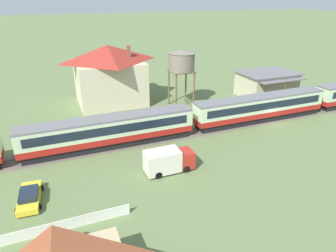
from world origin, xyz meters
TOP-DOWN VIEW (x-y plane):
  - ground_plane at (0.00, 0.00)m, footprint 600.00×600.00m
  - passenger_train at (-12.24, 1.79)m, footprint 90.61×2.87m
  - railway_track at (-7.73, 1.79)m, footprint 147.60×3.60m
  - station_building at (7.82, 11.54)m, footprint 10.45×8.72m
  - station_house_red_roof at (-20.26, 18.61)m, footprint 11.95×10.77m
  - water_tower at (-9.52, 12.20)m, footprint 4.50×4.50m
  - parked_car_yellow at (-33.29, -6.54)m, footprint 2.46×4.83m
  - delivery_truck_red at (-19.38, -6.42)m, footprint 5.37×2.17m

SIDE VIEW (x-z plane):
  - ground_plane at x=0.00m, z-range 0.00..0.00m
  - railway_track at x=-7.73m, z-range -0.01..0.03m
  - parked_car_yellow at x=-33.29m, z-range -0.02..1.14m
  - delivery_truck_red at x=-19.38m, z-range 0.03..2.59m
  - passenger_train at x=-12.24m, z-range 0.22..4.17m
  - station_building at x=7.82m, z-range 0.03..4.56m
  - station_house_red_roof at x=-20.26m, z-range 0.16..10.19m
  - water_tower at x=-9.52m, z-range 2.92..12.48m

